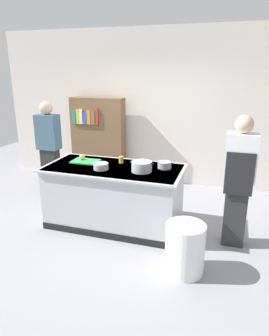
# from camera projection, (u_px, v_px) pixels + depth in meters

# --- Properties ---
(ground_plane) EXTENTS (10.00, 10.00, 0.00)m
(ground_plane) POSITION_uv_depth(u_px,v_px,m) (115.00, 224.00, 4.70)
(ground_plane) COLOR gray
(back_wall) EXTENTS (6.40, 0.12, 3.00)m
(back_wall) POSITION_uv_depth(u_px,v_px,m) (151.00, 108.00, 6.15)
(back_wall) COLOR silver
(back_wall) RESTS_ON ground_plane
(counter_island) EXTENTS (1.98, 0.98, 0.90)m
(counter_island) POSITION_uv_depth(u_px,v_px,m) (114.00, 195.00, 4.56)
(counter_island) COLOR #B7BABF
(counter_island) RESTS_ON ground_plane
(cutting_board) EXTENTS (0.40, 0.28, 0.02)m
(cutting_board) POSITION_uv_depth(u_px,v_px,m) (85.00, 161.00, 4.67)
(cutting_board) COLOR green
(cutting_board) RESTS_ON counter_island
(onion) EXTENTS (0.09, 0.09, 0.09)m
(onion) POSITION_uv_depth(u_px,v_px,m) (82.00, 157.00, 4.70)
(onion) COLOR tan
(onion) RESTS_ON cutting_board
(stock_pot) EXTENTS (0.34, 0.28, 0.14)m
(stock_pot) POSITION_uv_depth(u_px,v_px,m) (142.00, 167.00, 4.21)
(stock_pot) COLOR #B7BABF
(stock_pot) RESTS_ON counter_island
(sauce_pan) EXTENTS (0.26, 0.19, 0.10)m
(sauce_pan) POSITION_uv_depth(u_px,v_px,m) (164.00, 165.00, 4.35)
(sauce_pan) COLOR #99999E
(sauce_pan) RESTS_ON counter_island
(mixing_bowl) EXTENTS (0.21, 0.21, 0.09)m
(mixing_bowl) POSITION_uv_depth(u_px,v_px,m) (101.00, 166.00, 4.32)
(mixing_bowl) COLOR #B7BABF
(mixing_bowl) RESTS_ON counter_island
(juice_cup) EXTENTS (0.07, 0.07, 0.10)m
(juice_cup) POSITION_uv_depth(u_px,v_px,m) (121.00, 160.00, 4.60)
(juice_cup) COLOR yellow
(juice_cup) RESTS_ON counter_island
(trash_bin) EXTENTS (0.45, 0.45, 0.60)m
(trash_bin) POSITION_uv_depth(u_px,v_px,m) (185.00, 248.00, 3.51)
(trash_bin) COLOR white
(trash_bin) RESTS_ON ground_plane
(person_chef) EXTENTS (0.38, 0.25, 1.72)m
(person_chef) POSITION_uv_depth(u_px,v_px,m) (238.00, 179.00, 3.89)
(person_chef) COLOR #2F2F2F
(person_chef) RESTS_ON ground_plane
(person_guest) EXTENTS (0.38, 0.24, 1.72)m
(person_guest) POSITION_uv_depth(u_px,v_px,m) (49.00, 148.00, 5.43)
(person_guest) COLOR #262626
(person_guest) RESTS_ON ground_plane
(bookshelf) EXTENTS (1.10, 0.31, 1.70)m
(bookshelf) POSITION_uv_depth(u_px,v_px,m) (98.00, 139.00, 6.37)
(bookshelf) COLOR brown
(bookshelf) RESTS_ON ground_plane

